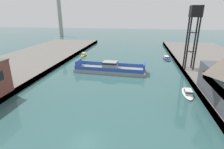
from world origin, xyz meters
TOP-DOWN VIEW (x-y plane):
  - ground_plane at (0.00, 0.00)m, footprint 400.00×400.00m
  - chain_ferry at (-1.88, 32.00)m, footprint 22.03×7.43m
  - moored_boat_near_left at (18.02, 18.68)m, footprint 2.35×6.90m
  - moored_boat_near_right at (-16.99, 52.44)m, footprint 2.25×6.24m
  - moored_boat_mid_left at (17.60, 51.82)m, footprint 3.09×8.28m
  - crane_tower at (21.68, 35.21)m, footprint 3.04×3.04m
  - bollard_left_aft at (-20.86, 11.51)m, footprint 0.32×0.32m
  - bollard_right_aft at (20.86, 11.80)m, footprint 0.32×0.32m
  - smokestack_distant_a at (-55.83, 115.85)m, footprint 3.14×3.14m

SIDE VIEW (x-z plane):
  - ground_plane at x=0.00m, z-range 0.00..0.00m
  - moored_boat_mid_left at x=17.60m, z-range -0.15..1.01m
  - moored_boat_near_right at x=-16.99m, z-range -0.17..1.15m
  - moored_boat_near_left at x=18.02m, z-range -0.18..1.19m
  - chain_ferry at x=-1.88m, z-range -0.64..2.71m
  - bollard_left_aft at x=-20.86m, z-range 1.38..2.09m
  - bollard_right_aft at x=20.86m, z-range 1.38..2.09m
  - crane_tower at x=21.68m, z-range 6.18..24.25m
  - smokestack_distant_a at x=-55.83m, z-range 1.02..33.02m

